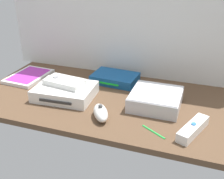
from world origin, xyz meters
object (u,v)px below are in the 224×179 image
at_px(mini_computer, 156,99).
at_px(remote_classic_pad, 65,82).
at_px(remote_wand, 193,129).
at_px(stylus_pen, 154,131).
at_px(game_case, 29,76).
at_px(game_console, 65,92).
at_px(remote_nunchuk, 101,113).
at_px(network_router, 115,78).

relative_size(mini_computer, remote_classic_pad, 1.11).
xyz_separation_m(remote_wand, stylus_pen, (-0.11, -0.03, -0.01)).
xyz_separation_m(game_case, remote_classic_pad, (0.22, -0.09, 0.05)).
height_order(game_case, stylus_pen, game_case).
relative_size(game_console, remote_wand, 1.45).
height_order(remote_nunchuk, remote_classic_pad, remote_classic_pad).
height_order(mini_computer, remote_wand, mini_computer).
bearing_deg(remote_classic_pad, game_console, -56.78).
distance_m(network_router, remote_wand, 0.43).
xyz_separation_m(remote_wand, remote_classic_pad, (-0.47, 0.10, 0.04)).
distance_m(remote_wand, remote_nunchuk, 0.29).
xyz_separation_m(game_console, stylus_pen, (0.36, -0.12, -0.02)).
height_order(game_console, remote_classic_pad, remote_classic_pad).
xyz_separation_m(game_console, network_router, (0.13, 0.19, -0.00)).
bearing_deg(remote_nunchuk, mini_computer, 12.16).
height_order(remote_wand, remote_nunchuk, remote_nunchuk).
xyz_separation_m(mini_computer, remote_nunchuk, (-0.15, -0.14, -0.01)).
height_order(game_case, remote_nunchuk, remote_nunchuk).
relative_size(mini_computer, stylus_pen, 1.89).
bearing_deg(mini_computer, remote_wand, -42.89).
height_order(remote_wand, stylus_pen, remote_wand).
relative_size(game_case, remote_wand, 1.30).
xyz_separation_m(network_router, stylus_pen, (0.23, -0.31, -0.01)).
bearing_deg(remote_classic_pad, remote_wand, -4.24).
height_order(game_case, remote_classic_pad, remote_classic_pad).
bearing_deg(game_case, remote_wand, -12.07).
distance_m(remote_nunchuk, stylus_pen, 0.18).
bearing_deg(stylus_pen, remote_nunchuk, 172.85).
bearing_deg(game_case, network_router, 16.12).
xyz_separation_m(remote_wand, remote_nunchuk, (-0.29, -0.01, 0.01)).
distance_m(mini_computer, remote_wand, 0.19).
relative_size(network_router, remote_wand, 1.24).
relative_size(remote_nunchuk, stylus_pen, 1.20).
bearing_deg(mini_computer, game_console, -172.28).
relative_size(game_case, stylus_pen, 2.19).
bearing_deg(network_router, remote_nunchuk, -76.53).
relative_size(network_router, stylus_pen, 2.09).
xyz_separation_m(mini_computer, stylus_pen, (0.03, -0.16, -0.02)).
distance_m(game_console, remote_wand, 0.47).
distance_m(game_case, remote_classic_pad, 0.25).
bearing_deg(game_case, game_console, -21.62).
bearing_deg(game_console, stylus_pen, -21.68).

